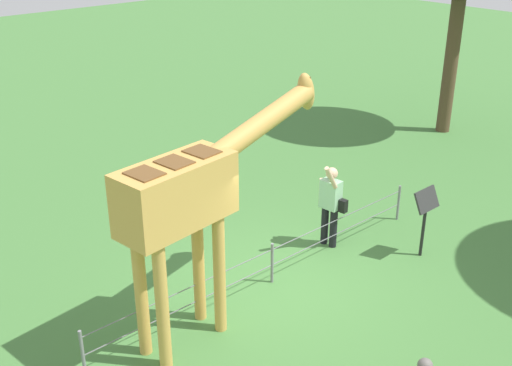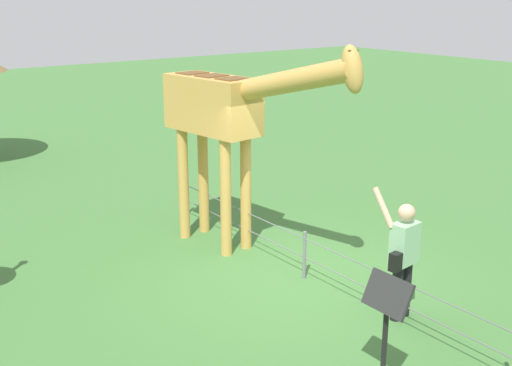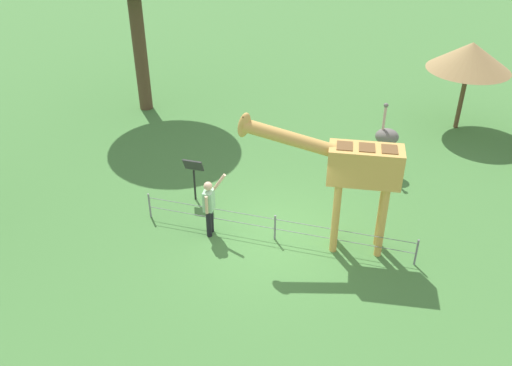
# 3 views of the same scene
# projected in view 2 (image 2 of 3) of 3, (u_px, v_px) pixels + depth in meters

# --- Properties ---
(ground_plane) EXTENTS (60.00, 60.00, 0.00)m
(ground_plane) POSITION_uv_depth(u_px,v_px,m) (298.00, 280.00, 9.74)
(ground_plane) COLOR #427538
(giraffe) EXTENTS (3.91, 0.97, 3.54)m
(giraffe) POSITION_uv_depth(u_px,v_px,m) (226.00, 114.00, 10.33)
(giraffe) COLOR gold
(giraffe) RESTS_ON ground_plane
(visitor) EXTENTS (0.56, 0.58, 1.77)m
(visitor) POSITION_uv_depth(u_px,v_px,m) (403.00, 254.00, 8.39)
(visitor) COLOR black
(visitor) RESTS_ON ground_plane
(info_sign) EXTENTS (0.56, 0.21, 1.32)m
(info_sign) POSITION_uv_depth(u_px,v_px,m) (387.00, 310.00, 6.84)
(info_sign) COLOR black
(info_sign) RESTS_ON ground_plane
(wire_fence) EXTENTS (7.05, 0.05, 0.75)m
(wire_fence) POSITION_uv_depth(u_px,v_px,m) (304.00, 253.00, 9.69)
(wire_fence) COLOR slate
(wire_fence) RESTS_ON ground_plane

